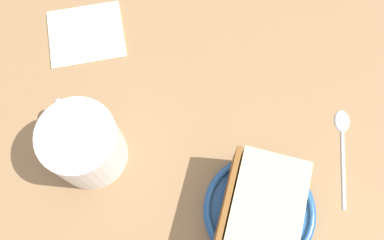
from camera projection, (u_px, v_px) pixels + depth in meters
ground_plane at (211, 135)px, 55.07cm from camera, size 116.62×116.62×2.28cm
small_plate at (257, 212)px, 49.92cm from camera, size 13.49×13.49×1.70cm
cake_slice at (260, 208)px, 46.65cm from camera, size 13.67×13.55×6.50cm
tea_mug at (84, 145)px, 48.80cm from camera, size 11.33×8.94×8.83cm
teaspoon at (343, 137)px, 53.44cm from camera, size 11.53×8.30×0.80cm
folded_napkin at (86, 34)px, 58.32cm from camera, size 11.80×12.63×0.60cm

